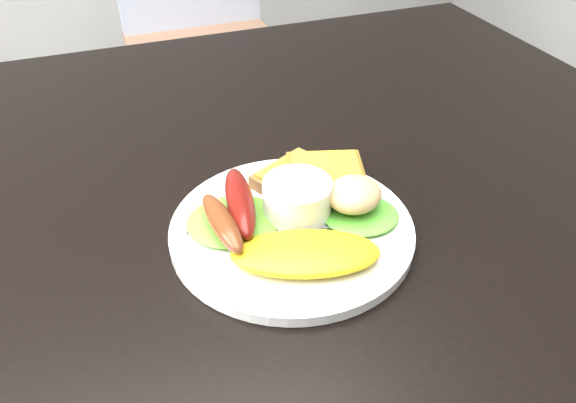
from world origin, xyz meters
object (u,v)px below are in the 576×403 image
(dining_table, at_px, (199,185))
(plate, at_px, (292,229))
(dining_chair, at_px, (210,56))
(person, at_px, (241,47))

(dining_table, bearing_deg, plate, -67.01)
(dining_chair, height_order, plate, plate)
(dining_table, relative_size, plate, 5.18)
(dining_table, xyz_separation_m, dining_chair, (0.25, 1.03, -0.28))
(plate, bearing_deg, dining_chair, 80.64)
(dining_chair, bearing_deg, person, -97.09)
(person, bearing_deg, dining_chair, -101.96)
(dining_table, xyz_separation_m, person, (0.19, 0.45, -0.03))
(dining_table, distance_m, dining_chair, 1.09)
(person, height_order, plate, person)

